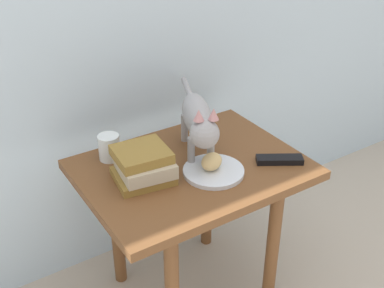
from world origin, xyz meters
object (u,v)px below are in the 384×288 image
side_table (192,188)px  plate (214,171)px  book_stack (144,165)px  tv_remote (280,160)px  cat (199,120)px  candle_jar (109,149)px  bread_roll (212,162)px

side_table → plate: plate is taller
book_stack → plate: bearing=-24.5°
book_stack → tv_remote: 0.44m
tv_remote → book_stack: bearing=-168.7°
plate → tv_remote: size_ratio=1.28×
cat → candle_jar: bearing=151.6°
bread_roll → side_table: bearing=115.4°
bread_roll → cat: 0.14m
side_table → plate: 0.13m
side_table → tv_remote: 0.30m
bread_roll → tv_remote: bearing=-18.0°
side_table → book_stack: (-0.16, 0.02, 0.14)m
plate → candle_jar: (-0.24, 0.26, 0.03)m
plate → tv_remote: tv_remote is taller
side_table → bread_roll: 0.15m
cat → candle_jar: 0.31m
bread_roll → cat: cat is taller
book_stack → cat: bearing=7.2°
bread_roll → book_stack: bearing=157.4°
side_table → candle_jar: bearing=138.1°
cat → tv_remote: cat is taller
book_stack → tv_remote: bearing=-20.2°
side_table → candle_jar: 0.30m
cat → candle_jar: cat is taller
bread_roll → tv_remote: bread_roll is taller
cat → book_stack: bearing=-172.8°
cat → candle_jar: (-0.26, 0.14, -0.09)m
plate → candle_jar: bearing=132.7°
candle_jar → tv_remote: size_ratio=0.57×
bread_roll → cat: (0.02, 0.11, 0.09)m
cat → book_stack: (-0.22, -0.03, -0.08)m
plate → bread_roll: 0.03m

